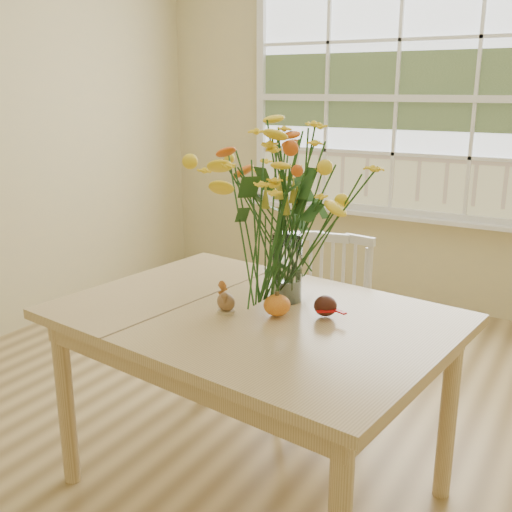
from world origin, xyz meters
The scene contains 9 objects.
floor centered at (0.00, 0.00, -0.01)m, with size 4.00×4.50×0.01m, color olive.
wall_back centered at (0.00, 2.25, 1.35)m, with size 4.00×0.02×2.70m, color beige.
window centered at (0.00, 2.21, 1.53)m, with size 2.42×0.12×1.74m.
dining_table centered at (0.28, -0.30, 0.70)m, with size 1.59×1.22×0.79m.
windsor_chair centered at (0.27, 0.45, 0.51)m, with size 0.48×0.47×0.90m.
flower_vase centered at (0.33, -0.12, 1.20)m, with size 0.57×0.57×0.68m.
pumpkin centered at (0.38, -0.29, 0.83)m, with size 0.10×0.10×0.08m, color #E0571A.
turkey_figurine centered at (0.20, -0.36, 0.83)m, with size 0.10×0.09×0.11m.
dark_gourd centered at (0.54, -0.21, 0.83)m, with size 0.12×0.09×0.08m.
Camera 1 is at (1.39, -2.16, 1.63)m, focal length 42.00 mm.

